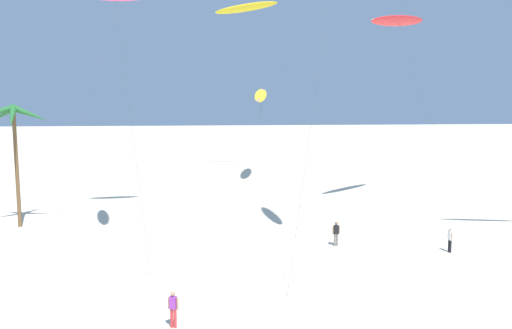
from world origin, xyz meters
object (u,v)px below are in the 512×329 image
at_px(flying_kite_2, 398,21).
at_px(person_near_right, 173,308).
at_px(palm_tree_4, 14,123).
at_px(flying_kite_6, 261,95).
at_px(person_near_left, 450,239).
at_px(person_foreground_walker, 336,233).
at_px(flying_kite_1, 246,8).

xyz_separation_m(flying_kite_2, person_near_right, (-17.94, -24.89, -15.48)).
height_order(palm_tree_4, flying_kite_2, flying_kite_2).
distance_m(flying_kite_6, person_near_left, 32.41).
distance_m(palm_tree_4, person_foreground_walker, 25.24).
bearing_deg(person_near_left, person_near_right, -148.98).
relative_size(flying_kite_6, person_foreground_walker, 6.47).
distance_m(flying_kite_1, flying_kite_6, 12.35).
height_order(flying_kite_6, person_near_right, flying_kite_6).
relative_size(palm_tree_4, person_foreground_walker, 5.64).
bearing_deg(flying_kite_6, person_near_left, -71.39).
xyz_separation_m(person_foreground_walker, person_near_left, (7.06, -2.01, 0.00)).
bearing_deg(flying_kite_2, person_near_left, -93.40).
height_order(person_foreground_walker, person_near_left, person_near_left).
height_order(flying_kite_6, person_near_left, flying_kite_6).
bearing_deg(palm_tree_4, person_near_left, -16.55).
relative_size(person_foreground_walker, person_near_right, 0.99).
xyz_separation_m(flying_kite_6, person_near_left, (9.95, -29.54, -8.86)).
height_order(palm_tree_4, person_near_left, palm_tree_4).
bearing_deg(flying_kite_1, person_foreground_walker, -82.94).
height_order(flying_kite_1, flying_kite_2, flying_kite_1).
xyz_separation_m(flying_kite_1, flying_kite_6, (1.30, -6.31, -10.54)).
height_order(flying_kite_6, person_foreground_walker, flying_kite_6).
xyz_separation_m(person_foreground_walker, person_near_right, (-10.01, -12.28, 0.01)).
bearing_deg(person_near_left, person_foreground_walker, 164.07).
bearing_deg(flying_kite_6, flying_kite_2, -54.05).
bearing_deg(flying_kite_6, person_foreground_walker, -84.01).
height_order(person_foreground_walker, person_near_right, person_near_right).
relative_size(flying_kite_2, flying_kite_6, 1.60).
relative_size(palm_tree_4, person_near_left, 5.61).
bearing_deg(flying_kite_2, person_foreground_walker, -122.16).
bearing_deg(flying_kite_1, palm_tree_4, -125.28).
height_order(flying_kite_1, person_near_right, flying_kite_1).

